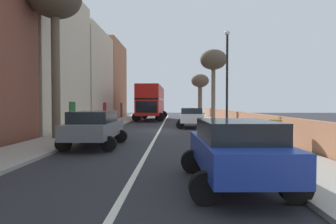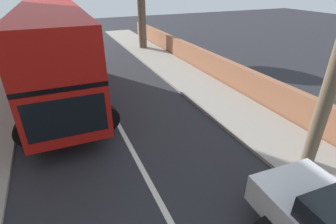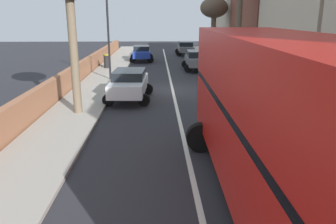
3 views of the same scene
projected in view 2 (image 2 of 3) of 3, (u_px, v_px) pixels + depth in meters
name	position (u px, v px, depth m)	size (l,w,h in m)	color
double_decker_bus	(56.00, 50.00, 11.05)	(3.68, 10.51, 4.06)	#B31510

